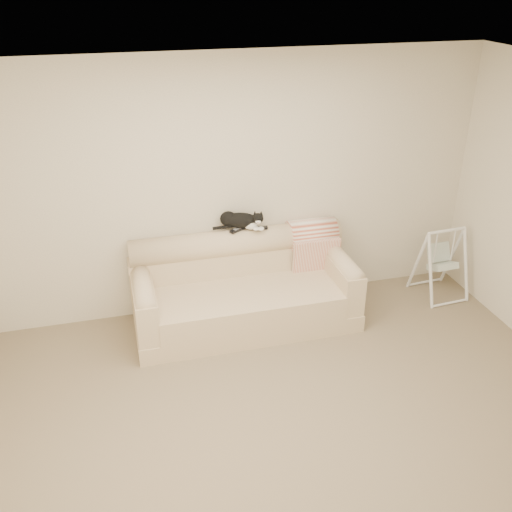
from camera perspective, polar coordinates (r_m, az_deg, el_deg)
The scene contains 8 objects.
ground_plane at distance 4.72m, azimuth 4.35°, elevation -16.69°, with size 5.00×5.00×0.00m, color #73624C.
room_shell at distance 3.83m, azimuth 5.14°, elevation 0.04°, with size 5.04×4.04×2.60m.
sofa at distance 5.74m, azimuth -1.26°, elevation -3.39°, with size 2.20×0.93×0.90m.
remote_a at distance 5.69m, azimuth -1.83°, elevation 2.66°, with size 0.18×0.13×0.03m.
remote_b at distance 5.73m, azimuth 0.33°, elevation 2.85°, with size 0.18×0.08×0.02m.
tuxedo_cat at distance 5.68m, azimuth -1.56°, elevation 3.59°, with size 0.51×0.32×0.20m.
throw_blanket at distance 5.96m, azimuth 5.64°, elevation 1.81°, with size 0.49×0.38×0.58m.
baby_swing at distance 6.48m, azimuth 18.04°, elevation -0.58°, with size 0.51×0.54×0.79m.
Camera 1 is at (-1.20, -3.19, 3.26)m, focal length 40.00 mm.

